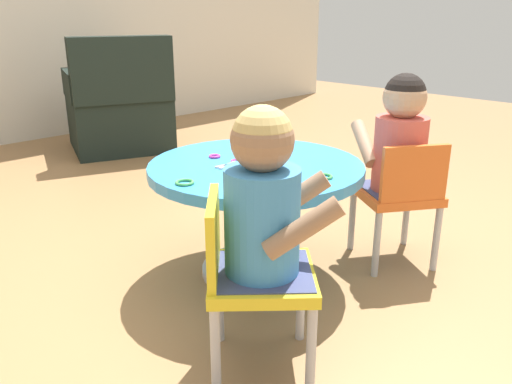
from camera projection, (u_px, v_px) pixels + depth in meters
ground_plane at (256, 272)px, 2.14m from camera, size 10.00×10.00×0.00m
craft_table at (256, 193)px, 2.03m from camera, size 0.82×0.82×0.46m
child_chair_left at (250, 275)px, 1.48m from camera, size 0.42×0.42×0.54m
seated_child_left at (264, 200)px, 1.41m from camera, size 0.44×0.43×0.51m
child_chair_right at (400, 195)px, 2.13m from camera, size 0.41×0.41×0.54m
seated_child_right at (400, 138)px, 2.09m from camera, size 0.41×0.44×0.51m
armchair_dark at (120, 109)px, 3.94m from camera, size 0.91×0.92×0.85m
rolling_pin at (277, 160)px, 1.95m from camera, size 0.22×0.12×0.05m
craft_scissors at (234, 163)px, 1.98m from camera, size 0.14×0.08×0.01m
playdough_blob_0 at (243, 177)px, 1.81m from camera, size 0.13×0.13×0.01m
playdough_blob_1 at (267, 147)px, 2.20m from camera, size 0.14×0.14×0.02m
cookie_cutter_0 at (185, 182)px, 1.76m from camera, size 0.07×0.07×0.01m
cookie_cutter_1 at (324, 176)px, 1.82m from camera, size 0.06×0.06×0.01m
cookie_cutter_2 at (290, 183)px, 1.75m from camera, size 0.05×0.05×0.01m
cookie_cutter_3 at (215, 156)px, 2.07m from camera, size 0.05×0.05×0.01m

